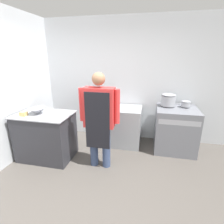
# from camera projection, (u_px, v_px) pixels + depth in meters

# --- Properties ---
(ground_plane) EXTENTS (14.00, 14.00, 0.00)m
(ground_plane) POSITION_uv_depth(u_px,v_px,m) (90.00, 200.00, 2.41)
(ground_plane) COLOR #4C4742
(wall_back) EXTENTS (8.00, 0.05, 2.70)m
(wall_back) POSITION_uv_depth(u_px,v_px,m) (119.00, 81.00, 3.98)
(wall_back) COLOR silver
(wall_back) RESTS_ON ground_plane
(wall_left) EXTENTS (0.05, 8.00, 2.70)m
(wall_left) POSITION_uv_depth(u_px,v_px,m) (17.00, 86.00, 3.27)
(wall_left) COLOR silver
(wall_left) RESTS_ON ground_plane
(prep_counter) EXTENTS (1.02, 0.69, 0.88)m
(prep_counter) POSITION_uv_depth(u_px,v_px,m) (46.00, 136.00, 3.31)
(prep_counter) COLOR #2D2D33
(prep_counter) RESTS_ON ground_plane
(stove) EXTENTS (0.80, 0.73, 0.91)m
(stove) POSITION_uv_depth(u_px,v_px,m) (175.00, 129.00, 3.59)
(stove) COLOR slate
(stove) RESTS_ON ground_plane
(fridge_unit) EXTENTS (0.63, 0.67, 0.83)m
(fridge_unit) POSITION_uv_depth(u_px,v_px,m) (126.00, 126.00, 3.86)
(fridge_unit) COLOR #93999E
(fridge_unit) RESTS_ON ground_plane
(person_cook) EXTENTS (0.68, 0.24, 1.66)m
(person_cook) POSITION_uv_depth(u_px,v_px,m) (99.00, 116.00, 2.88)
(person_cook) COLOR #38476B
(person_cook) RESTS_ON ground_plane
(mixing_bowl) EXTENTS (0.28, 0.28, 0.11)m
(mixing_bowl) POSITION_uv_depth(u_px,v_px,m) (36.00, 111.00, 3.16)
(mixing_bowl) COLOR #9EA0A8
(mixing_bowl) RESTS_ON prep_counter
(small_bowl) EXTENTS (0.18, 0.18, 0.07)m
(small_bowl) POSITION_uv_depth(u_px,v_px,m) (40.00, 109.00, 3.38)
(small_bowl) COLOR #9EA0A8
(small_bowl) RESTS_ON prep_counter
(plastic_tub) EXTENTS (0.10, 0.10, 0.07)m
(plastic_tub) POSITION_uv_depth(u_px,v_px,m) (24.00, 114.00, 3.08)
(plastic_tub) COLOR #D8B266
(plastic_tub) RESTS_ON prep_counter
(stock_pot) EXTENTS (0.28, 0.28, 0.25)m
(stock_pot) POSITION_uv_depth(u_px,v_px,m) (168.00, 100.00, 3.56)
(stock_pot) COLOR #9EA0A8
(stock_pot) RESTS_ON stove
(sauce_pot) EXTENTS (0.18, 0.18, 0.12)m
(sauce_pot) POSITION_uv_depth(u_px,v_px,m) (186.00, 104.00, 3.51)
(sauce_pot) COLOR #9EA0A8
(sauce_pot) RESTS_ON stove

